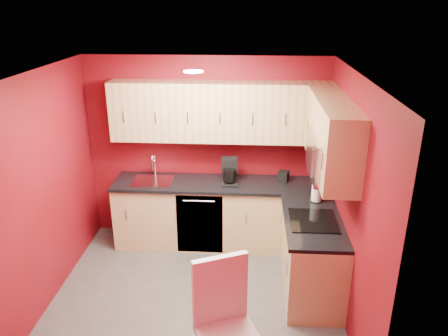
# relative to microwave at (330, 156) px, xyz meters

# --- Properties ---
(floor) EXTENTS (3.20, 3.20, 0.00)m
(floor) POSITION_rel_microwave_xyz_m (-1.39, -0.20, -1.66)
(floor) COLOR #514E4C
(floor) RESTS_ON ground
(ceiling) EXTENTS (3.20, 3.20, 0.00)m
(ceiling) POSITION_rel_microwave_xyz_m (-1.39, -0.20, 0.84)
(ceiling) COLOR white
(ceiling) RESTS_ON wall_back
(wall_back) EXTENTS (3.20, 0.00, 3.20)m
(wall_back) POSITION_rel_microwave_xyz_m (-1.39, 1.30, -0.41)
(wall_back) COLOR maroon
(wall_back) RESTS_ON floor
(wall_front) EXTENTS (3.20, 0.00, 3.20)m
(wall_front) POSITION_rel_microwave_xyz_m (-1.39, -1.70, -0.41)
(wall_front) COLOR maroon
(wall_front) RESTS_ON floor
(wall_left) EXTENTS (0.00, 3.00, 3.00)m
(wall_left) POSITION_rel_microwave_xyz_m (-2.99, -0.20, -0.41)
(wall_left) COLOR maroon
(wall_left) RESTS_ON floor
(wall_right) EXTENTS (0.00, 3.00, 3.00)m
(wall_right) POSITION_rel_microwave_xyz_m (0.21, -0.20, -0.41)
(wall_right) COLOR maroon
(wall_right) RESTS_ON floor
(base_cabinets_back) EXTENTS (2.80, 0.60, 0.87)m
(base_cabinets_back) POSITION_rel_microwave_xyz_m (-1.19, 1.00, -1.22)
(base_cabinets_back) COLOR tan
(base_cabinets_back) RESTS_ON floor
(base_cabinets_right) EXTENTS (0.60, 1.30, 0.87)m
(base_cabinets_right) POSITION_rel_microwave_xyz_m (-0.09, 0.05, -1.22)
(base_cabinets_right) COLOR tan
(base_cabinets_right) RESTS_ON floor
(countertop_back) EXTENTS (2.80, 0.63, 0.04)m
(countertop_back) POSITION_rel_microwave_xyz_m (-1.19, 0.99, -0.77)
(countertop_back) COLOR black
(countertop_back) RESTS_ON base_cabinets_back
(countertop_right) EXTENTS (0.63, 1.27, 0.04)m
(countertop_right) POSITION_rel_microwave_xyz_m (-0.11, 0.04, -0.77)
(countertop_right) COLOR black
(countertop_right) RESTS_ON base_cabinets_right
(upper_cabinets_back) EXTENTS (2.80, 0.35, 0.75)m
(upper_cabinets_back) POSITION_rel_microwave_xyz_m (-1.19, 1.13, 0.17)
(upper_cabinets_back) COLOR tan
(upper_cabinets_back) RESTS_ON wall_back
(upper_cabinets_right) EXTENTS (0.35, 1.55, 0.75)m
(upper_cabinets_right) POSITION_rel_microwave_xyz_m (0.03, 0.24, 0.23)
(upper_cabinets_right) COLOR tan
(upper_cabinets_right) RESTS_ON wall_right
(microwave) EXTENTS (0.42, 0.76, 0.42)m
(microwave) POSITION_rel_microwave_xyz_m (0.00, 0.00, 0.00)
(microwave) COLOR silver
(microwave) RESTS_ON upper_cabinets_right
(cooktop) EXTENTS (0.50, 0.55, 0.01)m
(cooktop) POSITION_rel_microwave_xyz_m (-0.11, 0.00, -0.74)
(cooktop) COLOR black
(cooktop) RESTS_ON countertop_right
(sink) EXTENTS (0.52, 0.42, 0.35)m
(sink) POSITION_rel_microwave_xyz_m (-2.09, 1.00, -0.72)
(sink) COLOR silver
(sink) RESTS_ON countertop_back
(dishwasher_front) EXTENTS (0.60, 0.02, 0.82)m
(dishwasher_front) POSITION_rel_microwave_xyz_m (-1.44, 0.71, -1.22)
(dishwasher_front) COLOR black
(dishwasher_front) RESTS_ON base_cabinets_back
(downlight) EXTENTS (0.20, 0.20, 0.01)m
(downlight) POSITION_rel_microwave_xyz_m (-1.39, 0.10, 0.82)
(downlight) COLOR white
(downlight) RESTS_ON ceiling
(coffee_maker) EXTENTS (0.23, 0.29, 0.34)m
(coffee_maker) POSITION_rel_microwave_xyz_m (-1.07, 0.94, -0.58)
(coffee_maker) COLOR black
(coffee_maker) RESTS_ON countertop_back
(napkin_holder) EXTENTS (0.16, 0.16, 0.14)m
(napkin_holder) POSITION_rel_microwave_xyz_m (-0.37, 1.09, -0.68)
(napkin_holder) COLOR black
(napkin_holder) RESTS_ON countertop_back
(paper_towel) EXTENTS (0.20, 0.20, 0.28)m
(paper_towel) POSITION_rel_microwave_xyz_m (-0.02, 0.51, -0.61)
(paper_towel) COLOR white
(paper_towel) RESTS_ON countertop_right
(dining_chair) EXTENTS (0.64, 0.66, 1.19)m
(dining_chair) POSITION_rel_microwave_xyz_m (-0.95, -1.40, -1.06)
(dining_chair) COLOR silver
(dining_chair) RESTS_ON floor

